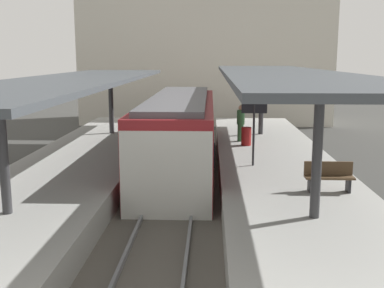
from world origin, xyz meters
The scene contains 14 objects.
ground_plane centered at (0.00, 0.00, 0.00)m, with size 80.00×80.00×0.00m, color #383835.
platform_left centered at (-3.80, 0.00, 0.50)m, with size 4.40×28.00×1.00m, color #9E9E99.
platform_right centered at (3.80, 0.00, 0.50)m, with size 4.40×28.00×1.00m, color #9E9E99.
track_ballast centered at (0.00, 0.00, 0.10)m, with size 3.20×28.00×0.20m, color #59544C.
rail_near_side centered at (-0.72, 0.00, 0.27)m, with size 0.08×28.00×0.14m, color slate.
rail_far_side centered at (0.72, 0.00, 0.27)m, with size 0.08×28.00×0.14m, color slate.
commuter_train centered at (0.00, 3.04, 1.73)m, with size 2.78×12.10×3.10m.
canopy_left centered at (-3.80, 1.40, 3.97)m, with size 4.18×21.00×3.09m.
canopy_right centered at (3.80, 1.40, 4.21)m, with size 4.18×21.00×3.33m.
platform_bench centered at (4.69, -2.60, 1.46)m, with size 1.40×0.41×0.86m.
platform_sign centered at (2.80, 0.63, 2.62)m, with size 0.90×0.08×2.21m.
litter_bin centered at (2.84, 4.57, 1.40)m, with size 0.44×0.44×0.80m, color maroon.
passenger_near_bench centered at (2.65, 5.59, 1.86)m, with size 0.36×0.36×1.67m.
station_building_backdrop centered at (0.85, 20.00, 5.50)m, with size 18.00×6.00×11.00m, color beige.
Camera 1 is at (1.26, -15.95, 4.85)m, focal length 44.00 mm.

